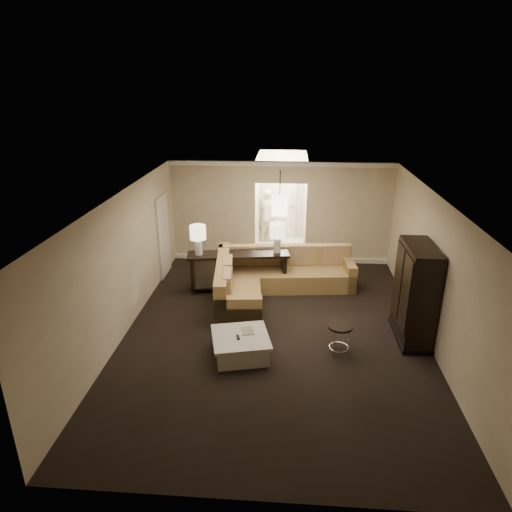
# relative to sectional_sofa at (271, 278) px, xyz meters

# --- Properties ---
(ground) EXTENTS (8.00, 8.00, 0.00)m
(ground) POSITION_rel_sectional_sofa_xyz_m (0.16, -1.81, -0.39)
(ground) COLOR black
(ground) RESTS_ON ground
(wall_back) EXTENTS (6.00, 0.04, 2.80)m
(wall_back) POSITION_rel_sectional_sofa_xyz_m (0.16, 2.19, 1.01)
(wall_back) COLOR beige
(wall_back) RESTS_ON ground
(wall_front) EXTENTS (6.00, 0.04, 2.80)m
(wall_front) POSITION_rel_sectional_sofa_xyz_m (0.16, -5.81, 1.01)
(wall_front) COLOR beige
(wall_front) RESTS_ON ground
(wall_left) EXTENTS (0.04, 8.00, 2.80)m
(wall_left) POSITION_rel_sectional_sofa_xyz_m (-2.84, -1.81, 1.01)
(wall_left) COLOR beige
(wall_left) RESTS_ON ground
(wall_right) EXTENTS (0.04, 8.00, 2.80)m
(wall_right) POSITION_rel_sectional_sofa_xyz_m (3.16, -1.81, 1.01)
(wall_right) COLOR beige
(wall_right) RESTS_ON ground
(ceiling) EXTENTS (6.00, 8.00, 0.02)m
(ceiling) POSITION_rel_sectional_sofa_xyz_m (0.16, -1.81, 2.41)
(ceiling) COLOR white
(ceiling) RESTS_ON wall_back
(crown_molding) EXTENTS (6.00, 0.10, 0.12)m
(crown_molding) POSITION_rel_sectional_sofa_xyz_m (0.16, 2.14, 2.34)
(crown_molding) COLOR white
(crown_molding) RESTS_ON wall_back
(baseboard) EXTENTS (6.00, 0.10, 0.12)m
(baseboard) POSITION_rel_sectional_sofa_xyz_m (0.16, 2.14, -0.33)
(baseboard) COLOR white
(baseboard) RESTS_ON ground
(side_door) EXTENTS (0.05, 0.90, 2.10)m
(side_door) POSITION_rel_sectional_sofa_xyz_m (-2.81, 0.99, 0.66)
(side_door) COLOR silver
(side_door) RESTS_ON ground
(foyer) EXTENTS (1.44, 2.02, 2.80)m
(foyer) POSITION_rel_sectional_sofa_xyz_m (0.16, 3.54, 0.91)
(foyer) COLOR white
(foyer) RESTS_ON ground
(sectional_sofa) EXTENTS (3.39, 2.84, 0.99)m
(sectional_sofa) POSITION_rel_sectional_sofa_xyz_m (0.00, 0.00, 0.00)
(sectional_sofa) COLOR brown
(sectional_sofa) RESTS_ON ground
(coffee_table) EXTENTS (1.23, 1.23, 0.43)m
(coffee_table) POSITION_rel_sectional_sofa_xyz_m (-0.44, -2.68, -0.18)
(coffee_table) COLOR beige
(coffee_table) RESTS_ON ground
(console_table) EXTENTS (2.47, 0.92, 0.93)m
(console_table) POSITION_rel_sectional_sofa_xyz_m (-0.79, 0.19, 0.16)
(console_table) COLOR black
(console_table) RESTS_ON ground
(armoire) EXTENTS (0.58, 1.35, 1.94)m
(armoire) POSITION_rel_sectional_sofa_xyz_m (2.85, -1.79, 0.53)
(armoire) COLOR black
(armoire) RESTS_ON ground
(drink_table) EXTENTS (0.45, 0.45, 0.57)m
(drink_table) POSITION_rel_sectional_sofa_xyz_m (1.40, -2.43, 0.01)
(drink_table) COLOR black
(drink_table) RESTS_ON ground
(table_lamp_left) EXTENTS (0.37, 0.37, 0.71)m
(table_lamp_left) POSITION_rel_sectional_sofa_xyz_m (-1.71, 0.05, 1.02)
(table_lamp_left) COLOR silver
(table_lamp_left) RESTS_ON console_table
(table_lamp_right) EXTENTS (0.37, 0.37, 0.71)m
(table_lamp_right) POSITION_rel_sectional_sofa_xyz_m (0.13, 0.34, 1.02)
(table_lamp_right) COLOR silver
(table_lamp_right) RESTS_ON console_table
(pendant_light) EXTENTS (0.38, 0.38, 1.09)m
(pendant_light) POSITION_rel_sectional_sofa_xyz_m (0.16, 0.89, 1.56)
(pendant_light) COLOR black
(pendant_light) RESTS_ON ceiling
(person) EXTENTS (0.75, 0.57, 1.88)m
(person) POSITION_rel_sectional_sofa_xyz_m (-0.29, 3.79, 0.54)
(person) COLOR beige
(person) RESTS_ON ground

